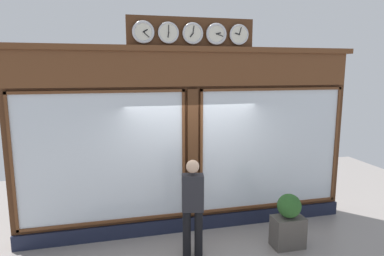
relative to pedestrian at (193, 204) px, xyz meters
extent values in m
cube|color=#4C2B16|center=(-0.21, -1.06, 0.80)|extent=(6.53, 0.30, 3.47)
cube|color=#191E33|center=(-0.21, -0.89, -0.79)|extent=(6.53, 0.08, 0.28)
cube|color=brown|center=(-0.21, -0.87, 2.23)|extent=(6.40, 0.08, 0.62)
cube|color=brown|center=(-0.21, -0.89, 2.59)|extent=(6.66, 0.20, 0.10)
cube|color=silver|center=(-1.87, -0.90, 0.64)|extent=(2.91, 0.02, 2.35)
cube|color=brown|center=(-1.87, -0.88, 1.84)|extent=(3.01, 0.04, 0.05)
cube|color=brown|center=(-1.87, -0.88, -0.56)|extent=(3.01, 0.04, 0.05)
cube|color=brown|center=(-3.35, -0.88, 0.64)|extent=(0.05, 0.04, 2.45)
cube|color=brown|center=(-0.39, -0.88, 0.64)|extent=(0.05, 0.04, 2.45)
cube|color=silver|center=(1.44, -0.90, 0.64)|extent=(2.91, 0.02, 2.35)
cube|color=brown|center=(1.44, -0.88, 1.84)|extent=(3.01, 0.04, 0.05)
cube|color=brown|center=(1.44, -0.88, -0.56)|extent=(3.01, 0.04, 0.05)
cube|color=brown|center=(2.92, -0.88, 0.64)|extent=(0.05, 0.04, 2.45)
cube|color=brown|center=(-0.04, -0.88, 0.64)|extent=(0.05, 0.04, 2.45)
cube|color=#4C2B16|center=(-0.21, -0.88, 0.64)|extent=(0.20, 0.10, 2.45)
cube|color=#4C2B16|center=(-0.21, -0.93, 2.86)|extent=(2.34, 0.06, 0.58)
cylinder|color=silver|center=(-1.10, -0.85, 2.86)|extent=(0.31, 0.02, 0.31)
torus|color=silver|center=(-1.10, -0.85, 2.86)|extent=(0.37, 0.03, 0.37)
cube|color=black|center=(-1.06, -0.84, 2.87)|extent=(0.09, 0.01, 0.04)
cube|color=black|center=(-1.11, -0.84, 2.92)|extent=(0.05, 0.01, 0.13)
sphere|color=black|center=(-1.10, -0.83, 2.86)|extent=(0.02, 0.02, 0.02)
cylinder|color=silver|center=(-0.66, -0.85, 2.86)|extent=(0.31, 0.02, 0.31)
torus|color=silver|center=(-0.66, -0.85, 2.86)|extent=(0.39, 0.05, 0.39)
cube|color=black|center=(-0.70, -0.84, 2.87)|extent=(0.09, 0.01, 0.04)
cube|color=black|center=(-0.72, -0.84, 2.84)|extent=(0.13, 0.01, 0.05)
sphere|color=black|center=(-0.66, -0.83, 2.86)|extent=(0.02, 0.02, 0.02)
cylinder|color=silver|center=(-0.21, -0.85, 2.86)|extent=(0.31, 0.02, 0.31)
torus|color=silver|center=(-0.21, -0.85, 2.86)|extent=(0.38, 0.04, 0.38)
cube|color=black|center=(-0.19, -0.84, 2.82)|extent=(0.07, 0.01, 0.08)
cube|color=black|center=(-0.22, -0.84, 2.92)|extent=(0.03, 0.01, 0.13)
sphere|color=black|center=(-0.21, -0.83, 2.86)|extent=(0.02, 0.02, 0.02)
cylinder|color=silver|center=(0.23, -0.85, 2.86)|extent=(0.31, 0.02, 0.31)
torus|color=silver|center=(0.23, -0.85, 2.86)|extent=(0.37, 0.03, 0.37)
cube|color=black|center=(0.23, -0.84, 2.81)|extent=(0.03, 0.01, 0.09)
cube|color=black|center=(0.22, -0.84, 2.92)|extent=(0.01, 0.01, 0.13)
sphere|color=black|center=(0.23, -0.83, 2.86)|extent=(0.02, 0.02, 0.02)
cylinder|color=silver|center=(0.67, -0.85, 2.86)|extent=(0.31, 0.02, 0.31)
torus|color=silver|center=(0.67, -0.85, 2.86)|extent=(0.39, 0.05, 0.39)
cube|color=black|center=(0.63, -0.84, 2.88)|extent=(0.08, 0.01, 0.06)
cube|color=black|center=(0.62, -0.84, 2.81)|extent=(0.11, 0.01, 0.10)
sphere|color=black|center=(0.67, -0.83, 2.86)|extent=(0.02, 0.02, 0.02)
cylinder|color=black|center=(0.10, -0.02, -0.52)|extent=(0.14, 0.14, 0.82)
cylinder|color=black|center=(-0.10, 0.02, -0.52)|extent=(0.14, 0.14, 0.82)
cube|color=#232328|center=(0.00, 0.00, 0.20)|extent=(0.40, 0.29, 0.62)
sphere|color=tan|center=(0.00, 0.00, 0.65)|extent=(0.22, 0.22, 0.22)
cube|color=#4C4742|center=(-1.73, 0.12, -0.65)|extent=(0.56, 0.36, 0.56)
sphere|color=#285623|center=(-1.73, 0.12, -0.16)|extent=(0.42, 0.42, 0.42)
camera|label=1|loc=(1.29, 5.14, 2.20)|focal=31.35mm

